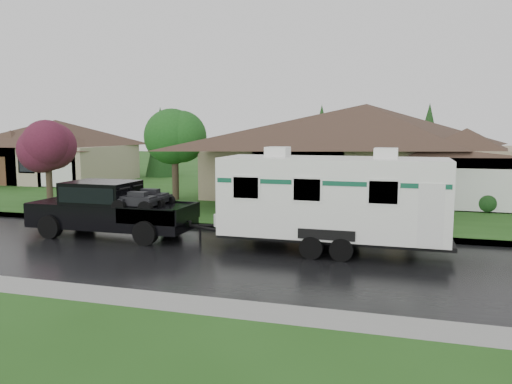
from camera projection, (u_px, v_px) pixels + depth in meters
The scene contains 11 objects.
ground at pixel (279, 245), 18.21m from camera, with size 140.00×140.00×0.00m, color #255319.
road at pixel (264, 259), 16.31m from camera, with size 140.00×8.00×0.01m, color black.
curb at pixel (292, 231), 20.35m from camera, with size 140.00×0.50×0.15m, color gray.
lawn at pixel (334, 193), 32.48m from camera, with size 140.00×26.00×0.15m, color #255319.
house_main at pixel (370, 140), 30.28m from camera, with size 19.44×10.80×6.90m.
house_far at pixel (58, 145), 39.06m from camera, with size 10.80×8.64×5.80m.
tree_left_green at pixel (175, 134), 28.62m from camera, with size 3.29×3.29×5.44m.
tree_red at pixel (48, 148), 27.36m from camera, with size 2.66×2.66×4.40m.
shrub_row at pixel (358, 197), 26.42m from camera, with size 13.60×1.00×1.00m.
pickup_truck at pixel (109, 207), 19.71m from camera, with size 6.51×2.47×2.17m.
travel_trailer at pixel (332, 197), 17.13m from camera, with size 8.03×2.82×3.60m.
Camera 1 is at (4.27, -17.33, 4.21)m, focal length 35.00 mm.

